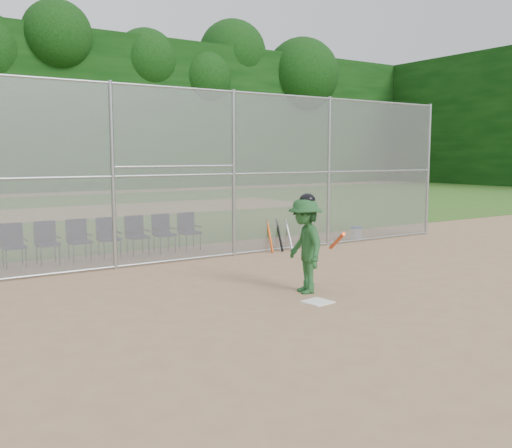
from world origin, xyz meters
TOP-DOWN VIEW (x-y plane):
  - ground at (0.00, 0.00)m, footprint 100.00×100.00m
  - grass_strip at (0.00, 18.00)m, footprint 100.00×100.00m
  - dirt_patch_far at (0.00, 18.00)m, footprint 24.00×24.00m
  - backstop_fence at (0.00, 5.00)m, footprint 16.09×0.09m
  - treeline at (0.00, 20.00)m, footprint 81.00×60.00m
  - home_plate at (-0.16, 0.39)m, footprint 0.48×0.48m
  - batter_at_plate at (0.10, 1.07)m, footprint 1.05×1.39m
  - water_cooler at (5.23, 5.19)m, footprint 0.32×0.32m
  - spare_bats at (2.31, 4.93)m, footprint 0.66×0.37m
  - chair_2 at (-3.79, 6.38)m, footprint 0.54×0.52m
  - chair_3 at (-3.08, 6.38)m, footprint 0.54×0.52m
  - chair_4 at (-2.36, 6.38)m, footprint 0.54×0.52m
  - chair_5 at (-1.65, 6.38)m, footprint 0.54×0.52m
  - chair_6 at (-0.93, 6.38)m, footprint 0.54×0.52m
  - chair_7 at (-0.22, 6.38)m, footprint 0.54×0.52m
  - chair_8 at (0.49, 6.38)m, footprint 0.54×0.52m

SIDE VIEW (x-z plane):
  - ground at x=0.00m, z-range 0.00..0.00m
  - grass_strip at x=0.00m, z-range 0.01..0.01m
  - dirt_patch_far at x=0.00m, z-range 0.01..0.01m
  - home_plate at x=-0.16m, z-range 0.00..0.02m
  - water_cooler at x=5.23m, z-range 0.00..0.41m
  - spare_bats at x=2.31m, z-range 0.00..0.82m
  - chair_2 at x=-3.79m, z-range 0.00..0.96m
  - chair_3 at x=-3.08m, z-range 0.00..0.96m
  - chair_4 at x=-2.36m, z-range 0.00..0.96m
  - chair_5 at x=-1.65m, z-range 0.00..0.96m
  - chair_6 at x=-0.93m, z-range 0.00..0.96m
  - chair_7 at x=-0.22m, z-range 0.00..0.96m
  - chair_8 at x=0.49m, z-range 0.00..0.96m
  - batter_at_plate at x=0.10m, z-range -0.03..1.75m
  - backstop_fence at x=0.00m, z-range 0.07..4.07m
  - treeline at x=0.00m, z-range 0.00..11.00m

